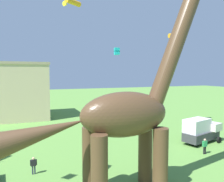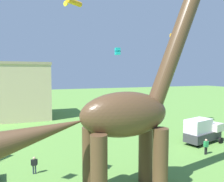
% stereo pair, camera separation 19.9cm
% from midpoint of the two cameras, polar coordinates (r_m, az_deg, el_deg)
% --- Properties ---
extents(dinosaur_sculpture, '(16.05, 3.40, 16.78)m').
position_cam_midpoint_polar(dinosaur_sculpture, '(16.93, 2.71, -5.90)').
color(dinosaur_sculpture, '#513823').
rests_on(dinosaur_sculpture, ground_plane).
extents(parked_box_truck, '(5.96, 3.52, 3.20)m').
position_cam_midpoint_polar(parked_box_truck, '(32.28, 21.30, -9.21)').
color(parked_box_truck, '#38383D').
rests_on(parked_box_truck, ground_plane).
extents(person_strolling_adult, '(0.59, 0.26, 1.58)m').
position_cam_midpoint_polar(person_strolling_adult, '(22.60, -19.41, -16.94)').
color(person_strolling_adult, '#2D3347').
rests_on(person_strolling_adult, ground_plane).
extents(person_vendor_side, '(0.66, 0.29, 1.78)m').
position_cam_midpoint_polar(person_vendor_side, '(28.17, 22.14, -12.44)').
color(person_vendor_side, black).
rests_on(person_vendor_side, ground_plane).
extents(kite_far_left, '(2.00, 2.11, 0.59)m').
position_cam_midpoint_polar(kite_far_left, '(27.11, -10.38, 21.06)').
color(kite_far_left, orange).
extents(kite_apex, '(0.57, 0.57, 0.73)m').
position_cam_midpoint_polar(kite_apex, '(23.80, 0.97, 9.96)').
color(kite_apex, '#19B2B7').
extents(kite_near_low, '(2.86, 2.53, 0.82)m').
position_cam_midpoint_polar(kite_near_low, '(40.06, 16.06, 13.22)').
color(kite_near_low, orange).
extents(background_building_block, '(16.11, 11.40, 11.25)m').
position_cam_midpoint_polar(background_building_block, '(49.99, -25.28, 0.06)').
color(background_building_block, '#CCB78E').
rests_on(background_building_block, ground_plane).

